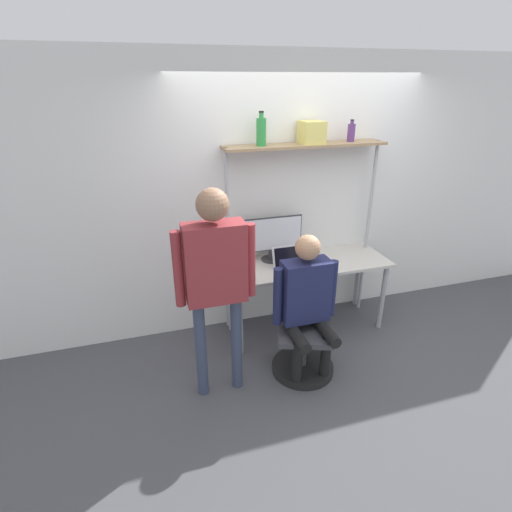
% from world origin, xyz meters
% --- Properties ---
extents(ground_plane, '(12.00, 12.00, 0.00)m').
position_xyz_m(ground_plane, '(0.00, 0.00, 0.00)').
color(ground_plane, '#4C4C51').
extents(wall_back, '(8.00, 0.06, 2.70)m').
position_xyz_m(wall_back, '(0.00, 0.67, 1.35)').
color(wall_back, white).
rests_on(wall_back, ground_plane).
extents(desk, '(1.65, 0.62, 0.76)m').
position_xyz_m(desk, '(0.00, 0.33, 0.67)').
color(desk, beige).
rests_on(desk, ground_plane).
extents(shelf_unit, '(1.57, 0.27, 1.89)m').
position_xyz_m(shelf_unit, '(0.00, 0.50, 1.58)').
color(shelf_unit, '#997A56').
rests_on(shelf_unit, ground_plane).
extents(monitor, '(0.64, 0.21, 0.45)m').
position_xyz_m(monitor, '(-0.33, 0.49, 1.01)').
color(monitor, '#333338').
rests_on(monitor, desk).
extents(laptop, '(0.32, 0.22, 0.21)m').
position_xyz_m(laptop, '(-0.22, 0.25, 0.82)').
color(laptop, silver).
rests_on(laptop, desk).
extents(cell_phone, '(0.07, 0.15, 0.01)m').
position_xyz_m(cell_phone, '(0.01, 0.17, 0.76)').
color(cell_phone, '#264C8C').
rests_on(cell_phone, desk).
extents(office_chair, '(0.59, 0.59, 0.90)m').
position_xyz_m(office_chair, '(-0.28, -0.29, 0.27)').
color(office_chair, black).
rests_on(office_chair, ground_plane).
extents(person_seated, '(0.57, 0.46, 1.31)m').
position_xyz_m(person_seated, '(-0.29, -0.33, 0.77)').
color(person_seated, black).
rests_on(person_seated, ground_plane).
extents(person_standing, '(0.62, 0.24, 1.76)m').
position_xyz_m(person_standing, '(-1.06, -0.34, 1.14)').
color(person_standing, '#38425B').
rests_on(person_standing, ground_plane).
extents(bottle_green, '(0.09, 0.09, 0.30)m').
position_xyz_m(bottle_green, '(-0.44, 0.50, 2.02)').
color(bottle_green, '#2D8C3F').
rests_on(bottle_green, shelf_unit).
extents(bottle_purple, '(0.07, 0.07, 0.20)m').
position_xyz_m(bottle_purple, '(0.46, 0.50, 1.98)').
color(bottle_purple, '#593372').
rests_on(bottle_purple, shelf_unit).
extents(storage_box, '(0.20, 0.22, 0.20)m').
position_xyz_m(storage_box, '(0.05, 0.50, 1.99)').
color(storage_box, '#DBCC66').
rests_on(storage_box, shelf_unit).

